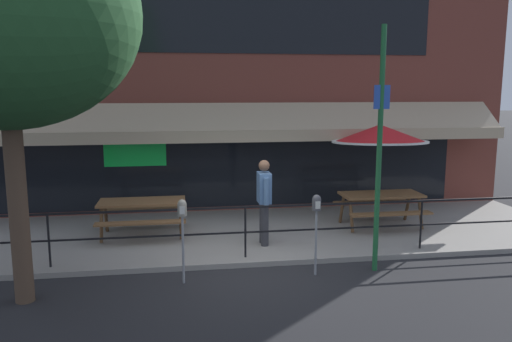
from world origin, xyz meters
TOP-DOWN VIEW (x-y plane):
  - ground_plane at (0.00, 0.00)m, footprint 120.00×120.00m
  - patio_deck at (0.00, 2.00)m, footprint 15.00×4.00m
  - restaurant_building at (-0.00, 4.22)m, footprint 15.00×1.60m
  - patio_railing at (0.00, 0.30)m, footprint 13.84×0.04m
  - picnic_table_left at (-1.97, 1.98)m, footprint 1.80×1.42m
  - picnic_table_centre at (3.30, 1.91)m, footprint 1.80×1.42m
  - patio_umbrella_centre at (3.30, 2.13)m, footprint 2.14×2.14m
  - pedestrian_walking at (0.47, 1.02)m, footprint 0.24×0.62m
  - parking_meter_near at (-1.14, -0.54)m, footprint 0.15×0.16m
  - parking_meter_far at (1.11, -0.52)m, footprint 0.15×0.16m
  - street_sign_pole at (2.22, -0.45)m, footprint 0.28×0.09m

SIDE VIEW (x-z plane):
  - ground_plane at x=0.00m, z-range 0.00..0.00m
  - patio_deck at x=0.00m, z-range 0.00..0.10m
  - picnic_table_left at x=-1.97m, z-range 0.33..1.08m
  - picnic_table_centre at x=3.30m, z-range 0.33..1.08m
  - patio_railing at x=0.00m, z-range 0.32..1.28m
  - pedestrian_walking at x=0.47m, z-range 0.20..1.91m
  - parking_meter_near at x=-1.14m, z-range 0.44..1.86m
  - parking_meter_far at x=1.11m, z-range 0.44..1.86m
  - street_sign_pole at x=2.22m, z-range 0.06..4.30m
  - patio_umbrella_centre at x=3.30m, z-range 0.99..3.37m
  - restaurant_building at x=0.00m, z-range -0.02..6.78m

